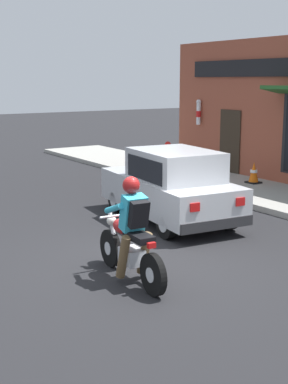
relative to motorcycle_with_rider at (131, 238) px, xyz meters
name	(u,v)px	position (x,y,z in m)	size (l,w,h in m)	color
ground_plane	(148,264)	(0.62, 0.45, -0.68)	(80.00, 80.00, 0.00)	black
sidewalk_curb	(254,192)	(6.10, 3.45, -0.61)	(2.60, 22.00, 0.14)	#9E9B93
motorcycle_with_rider	(131,238)	(0.00, 0.00, 0.00)	(0.59, 2.02, 1.62)	black
car_hatchback	(171,186)	(2.60, 2.51, 0.09)	(2.08, 3.95, 1.57)	black
traffic_cone	(254,173)	(6.71, 4.11, -0.25)	(0.36, 0.36, 0.60)	black
fire_hydrant	(168,155)	(6.26, 7.62, -0.11)	(0.36, 0.24, 0.88)	red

